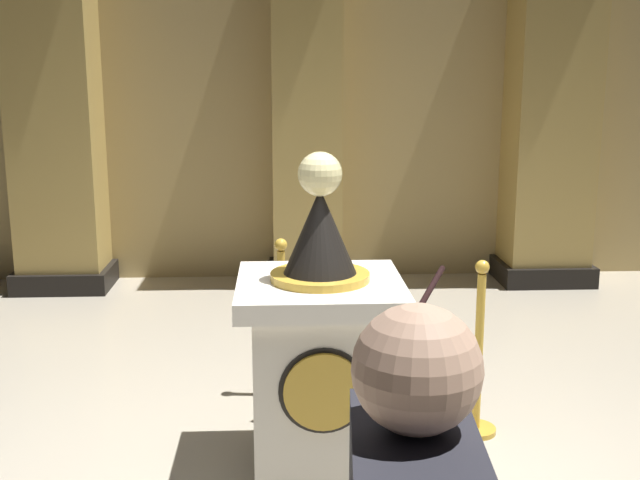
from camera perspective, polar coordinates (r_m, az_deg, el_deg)
back_wall at (r=7.88m, az=-1.07°, el=10.51°), size 10.35×0.16×3.65m
pedestal_clock at (r=4.07m, az=0.00°, el=-8.21°), size 0.84×0.84×1.68m
stanchion_near at (r=4.65m, az=11.38°, el=-9.51°), size 0.24×0.24×1.03m
stanchion_far at (r=5.06m, az=-2.79°, el=-7.40°), size 0.24×0.24×1.04m
velvet_rope at (r=4.68m, az=4.06°, el=-3.61°), size 0.89×0.88×0.22m
column_left at (r=7.85m, az=-18.60°, el=9.25°), size 0.93×0.93×3.51m
column_right at (r=8.01m, az=16.28°, el=9.44°), size 0.93×0.93×3.51m
column_centre_rear at (r=7.58m, az=-0.99°, el=9.79°), size 0.78×0.78×3.51m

